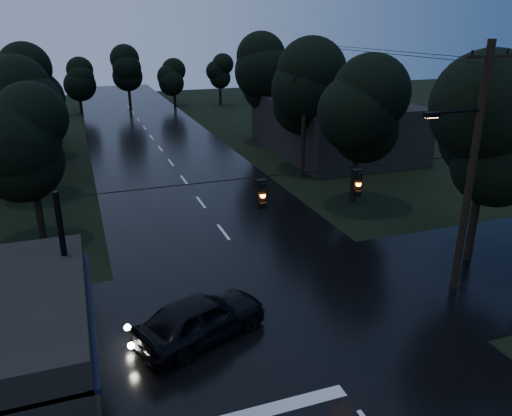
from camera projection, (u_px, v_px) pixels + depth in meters
main_road at (184, 180)px, 35.47m from camera, size 12.00×120.00×0.02m
cross_street at (281, 308)px, 19.60m from camera, size 60.00×9.00×0.02m
building_far_right at (334, 126)px, 42.67m from camera, size 10.00×14.00×4.40m
utility_pole_main at (470, 168)px, 19.24m from camera, size 3.50×0.30×10.00m
utility_pole_far at (304, 124)px, 34.99m from camera, size 2.00×0.30×7.50m
anchor_pole_left at (69, 284)px, 15.29m from camera, size 0.18×0.18×6.00m
span_signals at (309, 187)px, 17.06m from camera, size 15.00×0.37×1.12m
tree_corner_near at (488, 134)px, 21.57m from camera, size 4.48×4.48×9.44m
tree_left_a at (28, 141)px, 23.73m from camera, size 3.92×3.92×8.26m
tree_left_b at (25, 108)px, 30.46m from camera, size 4.20×4.20×8.85m
tree_left_c at (25, 84)px, 38.96m from camera, size 4.48×4.48×9.44m
tree_right_a at (359, 112)px, 29.31m from camera, size 4.20×4.20×8.85m
tree_right_b at (309, 89)px, 36.43m from camera, size 4.48×4.48×9.44m
tree_right_c at (268, 71)px, 45.30m from camera, size 4.76×4.76×10.03m
car at (201, 317)px, 17.47m from camera, size 5.27×3.67×1.67m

